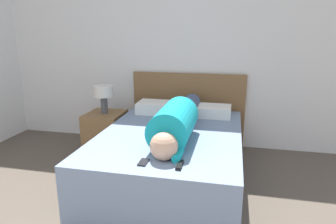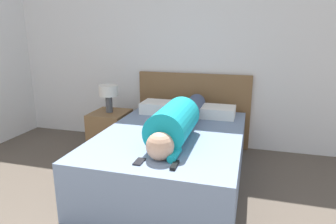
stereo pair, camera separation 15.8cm
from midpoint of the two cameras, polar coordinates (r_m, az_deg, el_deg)
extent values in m
cube|color=white|center=(4.06, 3.08, 12.01)|extent=(5.91, 0.06, 2.60)
cube|color=#7589A8|center=(3.13, 2.20, -8.47)|extent=(1.39, 1.95, 0.53)
cube|color=brown|center=(4.07, 5.87, 0.44)|extent=(1.51, 0.04, 0.98)
cube|color=brown|center=(3.92, -9.76, -3.75)|extent=(0.44, 0.49, 0.53)
cylinder|color=#4C4C51|center=(3.82, -10.01, 1.51)|extent=(0.08, 0.08, 0.21)
cylinder|color=silver|center=(3.79, -10.12, 4.05)|extent=(0.24, 0.24, 0.13)
sphere|color=tan|center=(2.37, 0.38, -6.54)|extent=(0.23, 0.23, 0.23)
cylinder|color=#149EAD|center=(2.73, 2.71, -2.17)|extent=(0.35, 0.70, 0.35)
cylinder|color=#47567A|center=(3.47, 5.58, 0.35)|extent=(0.22, 0.83, 0.22)
cylinder|color=#149EAD|center=(2.42, 3.15, -8.08)|extent=(0.07, 0.22, 0.07)
cube|color=white|center=(3.73, 0.76, 0.84)|extent=(0.59, 0.34, 0.14)
cube|color=white|center=(3.63, 9.47, 0.12)|extent=(0.56, 0.34, 0.12)
cube|color=black|center=(2.29, 3.27, -10.10)|extent=(0.04, 0.15, 0.02)
cube|color=black|center=(2.36, -3.58, -9.43)|extent=(0.06, 0.13, 0.01)
camera|label=1|loc=(0.08, -88.40, 0.43)|focal=32.00mm
camera|label=2|loc=(0.08, 91.60, -0.43)|focal=32.00mm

